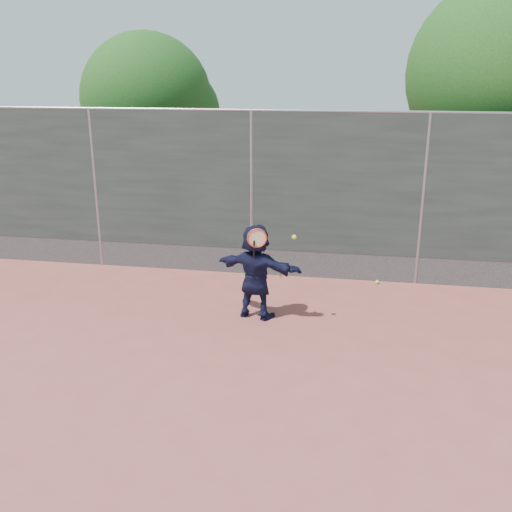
# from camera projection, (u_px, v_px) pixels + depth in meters

# --- Properties ---
(ground) EXTENTS (80.00, 80.00, 0.00)m
(ground) POSITION_uv_depth(u_px,v_px,m) (204.00, 362.00, 7.50)
(ground) COLOR #9E4C42
(ground) RESTS_ON ground
(player) EXTENTS (1.44, 0.77, 1.48)m
(player) POSITION_uv_depth(u_px,v_px,m) (256.00, 271.00, 8.67)
(player) COLOR black
(player) RESTS_ON ground
(ball_ground) EXTENTS (0.07, 0.07, 0.07)m
(ball_ground) POSITION_uv_depth(u_px,v_px,m) (377.00, 282.00, 10.24)
(ball_ground) COLOR #D2EF35
(ball_ground) RESTS_ON ground
(fence) EXTENTS (20.00, 0.06, 3.03)m
(fence) POSITION_uv_depth(u_px,v_px,m) (251.00, 191.00, 10.28)
(fence) COLOR #38423D
(fence) RESTS_ON ground
(swing_action) EXTENTS (0.72, 0.13, 0.51)m
(swing_action) POSITION_uv_depth(u_px,v_px,m) (261.00, 239.00, 8.29)
(swing_action) COLOR red
(swing_action) RESTS_ON ground
(tree_right) EXTENTS (3.78, 3.60, 5.39)m
(tree_right) POSITION_uv_depth(u_px,v_px,m) (510.00, 79.00, 11.03)
(tree_right) COLOR #382314
(tree_right) RESTS_ON ground
(tree_left) EXTENTS (3.15, 3.00, 4.53)m
(tree_left) POSITION_uv_depth(u_px,v_px,m) (154.00, 103.00, 13.19)
(tree_left) COLOR #382314
(tree_left) RESTS_ON ground
(weed_clump) EXTENTS (0.68, 0.07, 0.30)m
(weed_clump) POSITION_uv_depth(u_px,v_px,m) (266.00, 270.00, 10.57)
(weed_clump) COLOR #387226
(weed_clump) RESTS_ON ground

